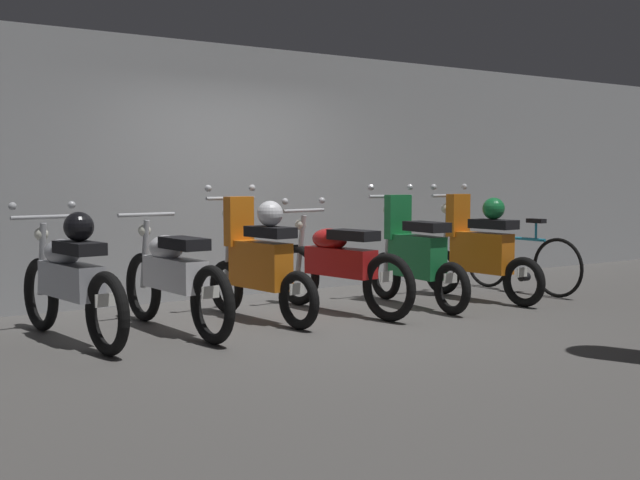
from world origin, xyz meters
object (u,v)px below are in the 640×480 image
object	(u,v)px
motorbike_slot_0	(70,279)
motorbike_slot_2	(259,261)
motorbike_slot_1	(173,276)
motorbike_slot_3	(338,264)
motorbike_slot_4	(414,257)
bicycle	(521,262)
motorbike_slot_5	(480,249)

from	to	relation	value
motorbike_slot_0	motorbike_slot_2	xyz separation A→B (m)	(1.77, 0.03, 0.04)
motorbike_slot_0	motorbike_slot_1	xyz separation A→B (m)	(0.88, -0.04, -0.04)
motorbike_slot_3	motorbike_slot_2	bearing A→B (deg)	177.06
motorbike_slot_4	bicycle	distance (m)	1.74
motorbike_slot_0	motorbike_slot_2	distance (m)	1.77
motorbike_slot_1	motorbike_slot_5	world-z (taller)	motorbike_slot_5
motorbike_slot_0	motorbike_slot_2	world-z (taller)	motorbike_slot_2
motorbike_slot_1	motorbike_slot_2	world-z (taller)	motorbike_slot_2
motorbike_slot_4	motorbike_slot_5	world-z (taller)	same
motorbike_slot_0	motorbike_slot_4	size ratio (longest dim) A/B	1.15
motorbike_slot_0	motorbike_slot_5	xyz separation A→B (m)	(4.43, -0.19, 0.04)
bicycle	motorbike_slot_4	bearing A→B (deg)	-176.39
motorbike_slot_1	bicycle	world-z (taller)	motorbike_slot_1
motorbike_slot_3	motorbike_slot_5	bearing A→B (deg)	-5.60
motorbike_slot_2	motorbike_slot_3	distance (m)	0.89
motorbike_slot_3	bicycle	size ratio (longest dim) A/B	1.12
motorbike_slot_0	motorbike_slot_1	bearing A→B (deg)	-2.40
motorbike_slot_0	motorbike_slot_4	xyz separation A→B (m)	(3.55, -0.13, -0.00)
bicycle	motorbike_slot_3	bearing A→B (deg)	179.91
motorbike_slot_1	motorbike_slot_2	xyz separation A→B (m)	(0.88, 0.07, 0.08)
motorbike_slot_1	motorbike_slot_4	world-z (taller)	motorbike_slot_4
motorbike_slot_2	motorbike_slot_3	world-z (taller)	motorbike_slot_2
motorbike_slot_5	motorbike_slot_0	bearing A→B (deg)	177.57
motorbike_slot_5	bicycle	world-z (taller)	motorbike_slot_5
motorbike_slot_2	motorbike_slot_5	xyz separation A→B (m)	(2.66, -0.22, 0.00)
motorbike_slot_2	motorbike_slot_4	xyz separation A→B (m)	(1.78, -0.16, -0.04)
motorbike_slot_1	motorbike_slot_4	xyz separation A→B (m)	(2.66, -0.09, 0.04)
motorbike_slot_4	motorbike_slot_5	distance (m)	0.88
motorbike_slot_1	motorbike_slot_2	distance (m)	0.89
motorbike_slot_2	motorbike_slot_4	bearing A→B (deg)	-5.10
motorbike_slot_0	bicycle	world-z (taller)	motorbike_slot_0
bicycle	motorbike_slot_0	bearing A→B (deg)	179.80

